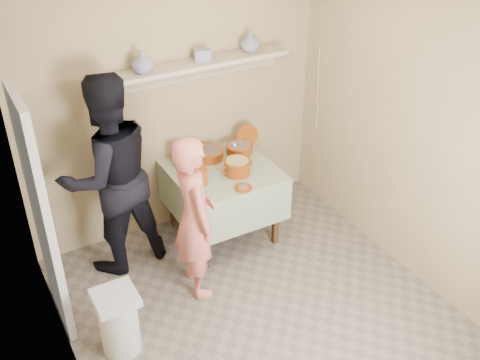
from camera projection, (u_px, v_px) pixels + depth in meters
ground at (268, 323)px, 4.67m from camera, size 3.50×3.50×0.00m
tile_panel at (42, 217)px, 4.25m from camera, size 0.06×0.70×2.00m
plate_stack_a at (182, 155)px, 5.34m from camera, size 0.16×0.16×0.21m
plate_stack_b at (197, 151)px, 5.46m from camera, size 0.14×0.14×0.17m
bowl_stack at (199, 176)px, 5.06m from camera, size 0.16×0.16×0.16m
empty_bowl at (188, 170)px, 5.26m from camera, size 0.16×0.16×0.05m
propped_lid at (247, 135)px, 5.66m from camera, size 0.24×0.08×0.23m
vase_right at (250, 41)px, 5.25m from camera, size 0.20×0.20×0.19m
vase_left at (142, 62)px, 4.78m from camera, size 0.24×0.24×0.20m
ceramic_box at (202, 55)px, 5.06m from camera, size 0.17×0.14×0.10m
person_cook at (195, 217)px, 4.67m from camera, size 0.42×0.58×1.49m
person_helper at (109, 176)px, 4.87m from camera, size 1.00×0.83×1.88m
room_shell at (274, 153)px, 3.83m from camera, size 3.04×3.54×2.62m
serving_table at (222, 179)px, 5.39m from camera, size 0.97×0.97×0.76m
cazuela_meat_a at (209, 153)px, 5.46m from camera, size 0.30×0.30×0.10m
cazuela_meat_b at (239, 148)px, 5.56m from camera, size 0.28×0.28×0.10m
ladle at (235, 145)px, 5.50m from camera, size 0.08×0.26×0.19m
cazuela_rice at (237, 166)px, 5.21m from camera, size 0.33×0.25×0.14m
front_plate at (243, 188)px, 5.02m from camera, size 0.16×0.16×0.03m
wall_shelf at (197, 66)px, 5.11m from camera, size 1.80×0.25×0.21m
trash_bin at (119, 322)px, 4.30m from camera, size 0.32×0.32×0.56m
electrical_cord at (318, 89)px, 5.73m from camera, size 0.01×0.05×0.90m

